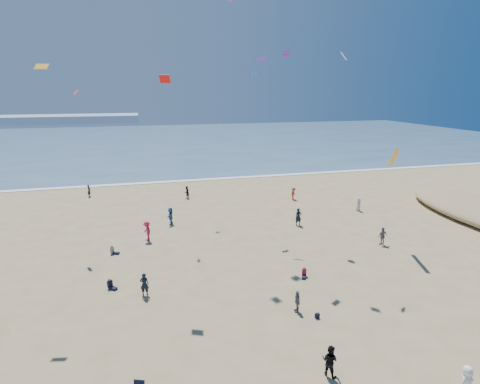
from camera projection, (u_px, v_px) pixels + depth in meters
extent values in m
cube|color=#476B84|center=(156.00, 141.00, 106.08)|extent=(220.00, 100.00, 0.06)
cube|color=white|center=(169.00, 182.00, 59.41)|extent=(220.00, 1.20, 0.08)
cube|color=#7A8EA8|center=(7.00, 120.00, 161.12)|extent=(110.00, 20.00, 3.20)
imported|color=#AF3219|center=(293.00, 194.00, 49.76)|extent=(1.17, 1.14, 1.61)
imported|color=white|center=(466.00, 382.00, 17.57)|extent=(0.97, 0.77, 1.73)
imported|color=black|center=(144.00, 284.00, 26.44)|extent=(0.70, 0.55, 1.72)
imported|color=#356192|center=(171.00, 216.00, 40.69)|extent=(0.89, 1.78, 1.84)
imported|color=black|center=(187.00, 192.00, 50.34)|extent=(1.02, 0.99, 1.65)
imported|color=slate|center=(383.00, 236.00, 35.13)|extent=(1.05, 0.52, 1.73)
imported|color=slate|center=(297.00, 301.00, 24.54)|extent=(0.45, 0.90, 1.48)
imported|color=#C11B40|center=(147.00, 231.00, 36.09)|extent=(1.08, 1.42, 1.94)
imported|color=black|center=(330.00, 361.00, 18.99)|extent=(1.04, 1.06, 1.72)
imported|color=black|center=(298.00, 217.00, 40.18)|extent=(0.69, 0.46, 1.89)
imported|color=black|center=(89.00, 191.00, 51.06)|extent=(0.49, 0.66, 1.65)
imported|color=silver|center=(358.00, 204.00, 45.11)|extent=(0.62, 0.84, 1.59)
cube|color=black|center=(317.00, 316.00, 23.93)|extent=(0.28, 0.18, 0.34)
cube|color=orange|center=(42.00, 66.00, 23.70)|extent=(0.91, 0.66, 0.36)
cube|color=blue|center=(254.00, 74.00, 37.32)|extent=(0.70, 0.36, 0.41)
cube|color=#6827A5|center=(286.00, 54.00, 29.40)|extent=(0.78, 0.59, 0.45)
cube|color=red|center=(165.00, 79.00, 25.80)|extent=(0.81, 0.58, 0.56)
cube|color=white|center=(344.00, 56.00, 28.51)|extent=(0.73, 0.74, 0.59)
cube|color=#4F229C|center=(261.00, 59.00, 35.95)|extent=(0.87, 0.72, 0.42)
cube|color=#FF4927|center=(76.00, 92.00, 33.54)|extent=(0.61, 0.91, 0.36)
cube|color=#6126A3|center=(302.00, 30.00, 36.19)|extent=(0.61, 0.69, 0.56)
cube|color=orange|center=(394.00, 158.00, 33.30)|extent=(0.35, 2.64, 1.87)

